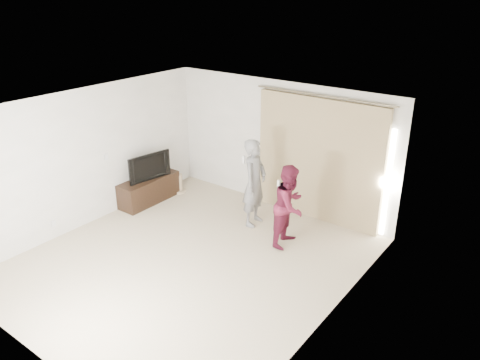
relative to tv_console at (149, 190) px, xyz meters
The scene contains 10 objects.
floor 2.59m from the tv_console, 28.32° to the right, with size 5.50×5.50×0.00m, color #BBA98C.
wall_back 2.92m from the tv_console, 34.03° to the left, with size 5.00×0.04×2.60m, color beige.
wall_left 1.62m from the tv_console, 100.89° to the right, with size 0.04×5.50×2.60m.
ceiling 3.47m from the tv_console, 28.32° to the right, with size 5.00×5.50×0.01m, color white.
curtain 3.62m from the tv_console, 24.66° to the left, with size 2.80×0.11×2.46m.
tv_console is the anchor object (origin of this frame).
tv 0.55m from the tv_console, ahead, with size 0.97×0.13×0.56m, color black.
scratching_post 0.74m from the tv_console, 77.08° to the left, with size 0.32×0.32×0.42m.
person_man 2.48m from the tv_console, 12.65° to the left, with size 0.50×0.67×1.70m.
person_woman 3.33m from the tv_console, ahead, with size 0.62×0.77×1.49m.
Camera 1 is at (4.69, -4.86, 4.32)m, focal length 35.00 mm.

